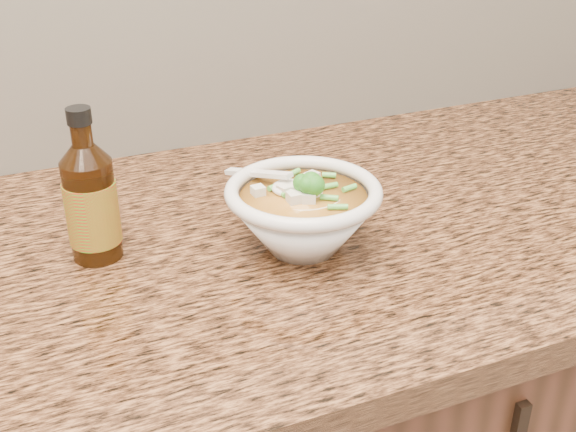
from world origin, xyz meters
name	(u,v)px	position (x,y,z in m)	size (l,w,h in m)	color
soup_bowl	(303,216)	(0.36, 1.61, 0.94)	(0.19, 0.20, 0.11)	white
hot_sauce_bottle	(91,203)	(0.12, 1.69, 0.97)	(0.07, 0.07, 0.19)	#371B07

